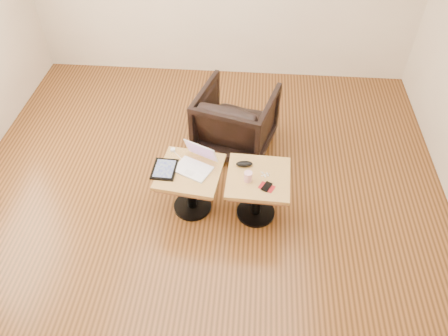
# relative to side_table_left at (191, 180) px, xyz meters

# --- Properties ---
(room_shell) EXTENTS (4.52, 4.52, 2.71)m
(room_shell) POSITION_rel_side_table_left_xyz_m (0.09, 0.05, 1.00)
(room_shell) COLOR #432911
(room_shell) RESTS_ON ground
(side_table_left) EXTENTS (0.58, 0.58, 0.47)m
(side_table_left) POSITION_rel_side_table_left_xyz_m (0.00, 0.00, 0.00)
(side_table_left) COLOR black
(side_table_left) RESTS_ON ground
(side_table_right) EXTENTS (0.54, 0.54, 0.47)m
(side_table_right) POSITION_rel_side_table_left_xyz_m (0.57, -0.03, 0.00)
(side_table_right) COLOR black
(side_table_right) RESTS_ON ground
(laptop) EXTENTS (0.38, 0.37, 0.20)m
(laptop) POSITION_rel_side_table_left_xyz_m (0.04, 0.05, 0.16)
(laptop) COLOR white
(laptop) RESTS_ON side_table_left
(tablet) EXTENTS (0.21, 0.26, 0.02)m
(tablet) POSITION_rel_side_table_left_xyz_m (-0.21, -0.01, 0.13)
(tablet) COLOR black
(tablet) RESTS_ON side_table_left
(charging_adapter) EXTENTS (0.04, 0.04, 0.02)m
(charging_adapter) POSITION_rel_side_table_left_xyz_m (-0.18, 0.23, 0.13)
(charging_adapter) COLOR white
(charging_adapter) RESTS_ON side_table_left
(glasses_case) EXTENTS (0.15, 0.08, 0.04)m
(glasses_case) POSITION_rel_side_table_left_xyz_m (0.45, 0.09, 0.14)
(glasses_case) COLOR black
(glasses_case) RESTS_ON side_table_right
(striped_cup) EXTENTS (0.07, 0.07, 0.09)m
(striped_cup) POSITION_rel_side_table_left_xyz_m (0.49, -0.08, 0.16)
(striped_cup) COLOR #E0627F
(striped_cup) RESTS_ON side_table_right
(earbuds_tangle) EXTENTS (0.07, 0.06, 0.01)m
(earbuds_tangle) POSITION_rel_side_table_left_xyz_m (0.63, -0.01, 0.12)
(earbuds_tangle) COLOR white
(earbuds_tangle) RESTS_ON side_table_right
(phone_on_sleeve) EXTENTS (0.14, 0.13, 0.01)m
(phone_on_sleeve) POSITION_rel_side_table_left_xyz_m (0.64, -0.14, 0.12)
(phone_on_sleeve) COLOR maroon
(phone_on_sleeve) RESTS_ON side_table_right
(armchair) EXTENTS (0.88, 0.90, 0.66)m
(armchair) POSITION_rel_side_table_left_xyz_m (0.34, 0.88, -0.02)
(armchair) COLOR black
(armchair) RESTS_ON ground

